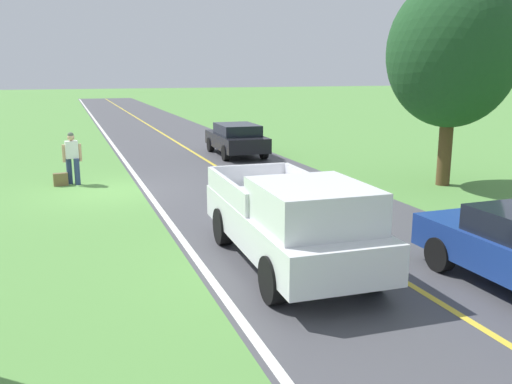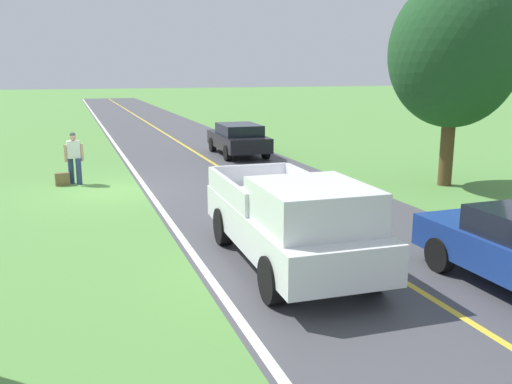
{
  "view_description": "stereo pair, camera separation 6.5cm",
  "coord_description": "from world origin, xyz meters",
  "views": [
    {
      "loc": [
        1.3,
        17.42,
        3.75
      ],
      "look_at": [
        -2.18,
        7.52,
        1.41
      ],
      "focal_mm": 38.59,
      "sensor_mm": 36.0,
      "label": 1
    },
    {
      "loc": [
        1.24,
        17.45,
        3.75
      ],
      "look_at": [
        -2.18,
        7.52,
        1.41
      ],
      "focal_mm": 38.59,
      "sensor_mm": 36.0,
      "label": 2
    }
  ],
  "objects": [
    {
      "name": "hitchhiker_walking",
      "position": [
        1.08,
        -1.64,
        0.98
      ],
      "size": [
        0.62,
        0.51,
        1.75
      ],
      "color": "navy",
      "rests_on": "ground"
    },
    {
      "name": "road_surface",
      "position": [
        -4.35,
        0.0,
        0.0
      ],
      "size": [
        6.93,
        120.0,
        0.0
      ],
      "primitive_type": "cube",
      "color": "#47474C",
      "rests_on": "ground"
    },
    {
      "name": "ground_plane",
      "position": [
        0.0,
        0.0,
        0.0
      ],
      "size": [
        200.0,
        200.0,
        0.0
      ],
      "primitive_type": "plane",
      "color": "#568E42"
    },
    {
      "name": "lane_centre_line",
      "position": [
        -4.35,
        0.0,
        0.01
      ],
      "size": [
        0.14,
        117.6,
        0.0
      ],
      "primitive_type": "cube",
      "color": "gold",
      "rests_on": "ground"
    },
    {
      "name": "pickup_truck_passing",
      "position": [
        -2.72,
        8.16,
        0.97
      ],
      "size": [
        2.22,
        5.45,
        1.82
      ],
      "color": "silver",
      "rests_on": "ground"
    },
    {
      "name": "suitcase_carried",
      "position": [
        1.49,
        -1.52,
        0.21
      ],
      "size": [
        0.48,
        0.24,
        0.42
      ],
      "primitive_type": "cube",
      "rotation": [
        0.0,
        0.0,
        1.67
      ],
      "color": "brown",
      "rests_on": "ground"
    },
    {
      "name": "tree_far_side_near",
      "position": [
        -10.52,
        2.56,
        4.27
      ],
      "size": [
        4.12,
        4.12,
        6.66
      ],
      "color": "brown",
      "rests_on": "ground"
    },
    {
      "name": "lane_edge_line",
      "position": [
        -1.06,
        0.0,
        0.01
      ],
      "size": [
        0.16,
        117.6,
        0.0
      ],
      "primitive_type": "cube",
      "color": "silver",
      "rests_on": "ground"
    },
    {
      "name": "sedan_near_oncoming",
      "position": [
        -5.98,
        -5.92,
        0.75
      ],
      "size": [
        2.03,
        4.45,
        1.41
      ],
      "color": "black",
      "rests_on": "ground"
    }
  ]
}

